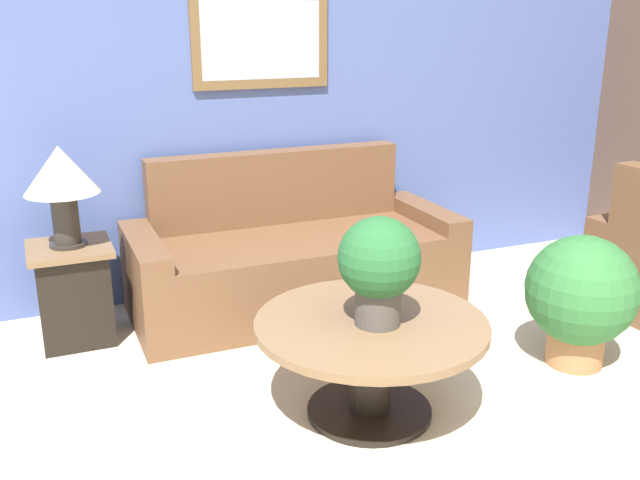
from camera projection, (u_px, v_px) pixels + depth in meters
wall_back at (246, 98)px, 4.67m from camera, size 7.98×0.09×2.60m
couch_main at (293, 259)px, 4.61m from camera, size 2.07×0.87×0.97m
coffee_table at (370, 347)px, 3.32m from camera, size 1.09×1.09×0.48m
side_table at (74, 292)px, 4.12m from camera, size 0.46×0.46×0.58m
table_lamp at (61, 177)px, 3.91m from camera, size 0.41×0.41×0.57m
potted_plant_on_table at (379, 264)px, 3.16m from camera, size 0.37×0.37×0.50m
potted_plant_floor at (581, 295)px, 3.80m from camera, size 0.59×0.59×0.73m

